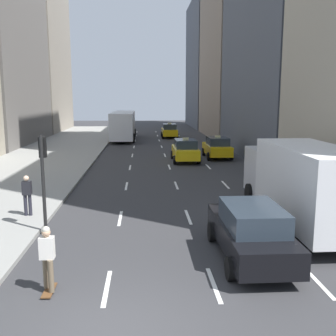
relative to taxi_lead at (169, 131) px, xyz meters
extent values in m
plane|color=#333335|center=(-4.00, -41.25, -0.88)|extent=(160.00, 160.00, 0.00)
cube|color=gray|center=(-11.00, -14.25, -0.81)|extent=(8.00, 66.00, 0.15)
cube|color=white|center=(-4.20, -39.25, -0.87)|extent=(0.12, 2.00, 0.01)
cube|color=white|center=(-4.20, -33.25, -0.87)|extent=(0.12, 2.00, 0.01)
cube|color=white|center=(-4.20, -27.25, -0.87)|extent=(0.12, 2.00, 0.01)
cube|color=white|center=(-4.20, -21.25, -0.87)|extent=(0.12, 2.00, 0.01)
cube|color=white|center=(-4.20, -15.25, -0.87)|extent=(0.12, 2.00, 0.01)
cube|color=white|center=(-4.20, -9.25, -0.87)|extent=(0.12, 2.00, 0.01)
cube|color=white|center=(-4.20, -3.25, -0.87)|extent=(0.12, 2.00, 0.01)
cube|color=white|center=(-4.20, 2.75, -0.87)|extent=(0.12, 2.00, 0.01)
cube|color=white|center=(-4.20, 8.75, -0.87)|extent=(0.12, 2.00, 0.01)
cube|color=white|center=(-1.40, -39.25, -0.87)|extent=(0.12, 2.00, 0.01)
cube|color=white|center=(-1.40, -33.25, -0.87)|extent=(0.12, 2.00, 0.01)
cube|color=white|center=(-1.40, -27.25, -0.87)|extent=(0.12, 2.00, 0.01)
cube|color=white|center=(-1.40, -21.25, -0.87)|extent=(0.12, 2.00, 0.01)
cube|color=white|center=(-1.40, -15.25, -0.87)|extent=(0.12, 2.00, 0.01)
cube|color=white|center=(-1.40, -9.25, -0.87)|extent=(0.12, 2.00, 0.01)
cube|color=white|center=(-1.40, -3.25, -0.87)|extent=(0.12, 2.00, 0.01)
cube|color=white|center=(-1.40, 2.75, -0.87)|extent=(0.12, 2.00, 0.01)
cube|color=white|center=(-1.40, 8.75, -0.87)|extent=(0.12, 2.00, 0.01)
cube|color=white|center=(1.40, -39.25, -0.87)|extent=(0.12, 2.00, 0.01)
cube|color=white|center=(1.40, -33.25, -0.87)|extent=(0.12, 2.00, 0.01)
cube|color=white|center=(1.40, -27.25, -0.87)|extent=(0.12, 2.00, 0.01)
cube|color=white|center=(1.40, -21.25, -0.87)|extent=(0.12, 2.00, 0.01)
cube|color=white|center=(1.40, -15.25, -0.87)|extent=(0.12, 2.00, 0.01)
cube|color=white|center=(1.40, -9.25, -0.87)|extent=(0.12, 2.00, 0.01)
cube|color=white|center=(1.40, -3.25, -0.87)|extent=(0.12, 2.00, 0.01)
cube|color=white|center=(1.40, 2.75, -0.87)|extent=(0.12, 2.00, 0.01)
cube|color=white|center=(1.40, 8.75, -0.87)|extent=(0.12, 2.00, 0.01)
cube|color=gray|center=(-18.00, 11.11, 9.35)|extent=(6.00, 15.14, 20.46)
cube|color=gray|center=(8.00, 1.59, 11.59)|extent=(6.00, 16.17, 24.94)
cube|color=#4C515B|center=(8.00, 19.48, 9.59)|extent=(6.00, 17.75, 20.94)
cube|color=yellow|center=(0.00, 0.07, -0.17)|extent=(1.80, 4.40, 0.76)
cube|color=#28333D|center=(0.00, -0.19, 0.53)|extent=(1.58, 2.29, 0.64)
cube|color=#F2E599|center=(0.00, -0.19, 0.92)|extent=(0.44, 0.20, 0.14)
cylinder|color=black|center=(-0.90, 1.43, -0.55)|extent=(0.22, 0.66, 0.66)
cylinder|color=black|center=(0.90, 1.43, -0.55)|extent=(0.22, 0.66, 0.66)
cylinder|color=black|center=(-0.90, -1.29, -0.55)|extent=(0.22, 0.66, 0.66)
cylinder|color=black|center=(0.90, -1.29, -0.55)|extent=(0.22, 0.66, 0.66)
cube|color=yellow|center=(0.00, -18.68, -0.17)|extent=(1.80, 4.40, 0.76)
cube|color=#28333D|center=(0.00, -18.94, 0.53)|extent=(1.58, 2.29, 0.64)
cube|color=#F2E599|center=(0.00, -18.94, 0.92)|extent=(0.44, 0.20, 0.14)
cylinder|color=black|center=(-0.90, -17.31, -0.55)|extent=(0.22, 0.66, 0.66)
cylinder|color=black|center=(0.90, -17.31, -0.55)|extent=(0.22, 0.66, 0.66)
cylinder|color=black|center=(-0.90, -20.04, -0.55)|extent=(0.22, 0.66, 0.66)
cylinder|color=black|center=(0.90, -20.04, -0.55)|extent=(0.22, 0.66, 0.66)
cube|color=yellow|center=(2.80, -17.06, -0.17)|extent=(1.80, 4.40, 0.76)
cube|color=#28333D|center=(2.80, -17.32, 0.53)|extent=(1.58, 2.29, 0.64)
cube|color=#F2E599|center=(2.80, -17.32, 0.92)|extent=(0.44, 0.20, 0.14)
cylinder|color=black|center=(1.90, -15.69, -0.55)|extent=(0.22, 0.66, 0.66)
cylinder|color=black|center=(3.70, -15.69, -0.55)|extent=(0.22, 0.66, 0.66)
cylinder|color=black|center=(1.90, -18.42, -0.55)|extent=(0.22, 0.66, 0.66)
cylinder|color=black|center=(3.70, -18.42, -0.55)|extent=(0.22, 0.66, 0.66)
cube|color=black|center=(0.00, -37.52, -0.18)|extent=(1.80, 4.74, 0.75)
cube|color=#28333D|center=(0.00, -37.81, 0.52)|extent=(1.58, 2.47, 0.64)
cylinder|color=black|center=(-0.90, -36.05, -0.55)|extent=(0.22, 0.66, 0.66)
cylinder|color=black|center=(0.90, -36.05, -0.55)|extent=(0.22, 0.66, 0.66)
cylinder|color=black|center=(-0.90, -38.99, -0.55)|extent=(0.22, 0.66, 0.66)
cylinder|color=black|center=(0.90, -38.99, -0.55)|extent=(0.22, 0.66, 0.66)
cube|color=silver|center=(-5.60, -1.88, 0.92)|extent=(2.50, 11.60, 2.90)
cube|color=#28333D|center=(-5.60, 3.87, 1.27)|extent=(2.30, 0.12, 1.40)
cube|color=#28333D|center=(-6.81, -1.88, 1.27)|extent=(0.08, 9.86, 1.10)
cube|color=yellow|center=(-5.60, 3.87, 2.17)|extent=(1.50, 0.10, 0.36)
cylinder|color=black|center=(-6.85, 1.72, -0.38)|extent=(0.30, 1.00, 1.00)
cylinder|color=black|center=(-4.35, 1.72, -0.38)|extent=(0.30, 1.00, 1.00)
cylinder|color=black|center=(-6.85, -5.07, -0.38)|extent=(0.30, 1.00, 1.00)
cylinder|color=black|center=(-4.35, -5.07, -0.38)|extent=(0.30, 1.00, 1.00)
cube|color=silver|center=(2.80, -31.12, 0.62)|extent=(2.10, 2.40, 2.10)
cube|color=#28333D|center=(2.80, -29.97, 0.92)|extent=(1.90, 0.10, 0.90)
cube|color=white|center=(2.80, -35.32, 0.92)|extent=(2.30, 6.00, 2.70)
cylinder|color=black|center=(1.75, -31.12, -0.43)|extent=(0.28, 0.90, 0.90)
cylinder|color=black|center=(3.85, -31.12, -0.43)|extent=(0.28, 0.90, 0.90)
cylinder|color=black|center=(1.65, -36.52, -0.43)|extent=(0.28, 0.90, 0.90)
cube|color=brown|center=(-5.63, -39.39, -0.83)|extent=(0.24, 0.80, 0.03)
cylinder|color=black|center=(-5.63, -39.11, -0.86)|extent=(0.18, 0.05, 0.05)
cylinder|color=black|center=(-5.63, -39.67, -0.86)|extent=(0.18, 0.05, 0.05)
cylinder|color=brown|center=(-5.72, -39.27, -0.40)|extent=(0.14, 0.14, 0.84)
cylinder|color=brown|center=(-5.54, -39.51, -0.40)|extent=(0.14, 0.14, 0.84)
cube|color=silver|center=(-5.63, -39.39, 0.30)|extent=(0.36, 0.22, 0.56)
sphere|color=tan|center=(-5.63, -39.39, 0.70)|extent=(0.22, 0.22, 0.22)
sphere|color=#B2AD9E|center=(-5.63, -39.39, 0.76)|extent=(0.20, 0.20, 0.20)
cylinder|color=#23232D|center=(-8.01, -33.09, -0.30)|extent=(0.14, 0.14, 0.86)
cylinder|color=#23232D|center=(-7.83, -33.09, -0.30)|extent=(0.14, 0.14, 0.86)
cube|color=black|center=(-7.92, -33.09, 0.41)|extent=(0.36, 0.22, 0.56)
sphere|color=beige|center=(-7.92, -33.09, 0.81)|extent=(0.22, 0.22, 0.22)
cylinder|color=black|center=(-6.75, -35.06, 0.92)|extent=(0.12, 0.12, 3.60)
cube|color=black|center=(-6.75, -34.88, 2.27)|extent=(0.24, 0.20, 0.72)
sphere|color=red|center=(-6.75, -34.77, 2.50)|extent=(0.14, 0.14, 0.14)
sphere|color=#4C3F14|center=(-6.75, -34.77, 2.27)|extent=(0.14, 0.14, 0.14)
sphere|color=#198C2D|center=(-6.75, -34.77, 2.04)|extent=(0.14, 0.14, 0.14)
camera|label=1|loc=(-3.20, -48.80, 3.96)|focal=42.00mm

